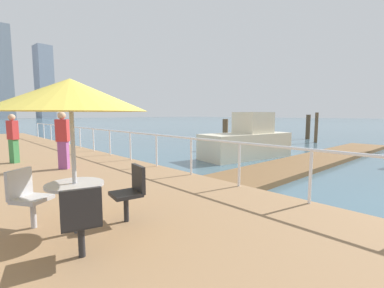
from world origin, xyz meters
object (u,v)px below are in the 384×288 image
(pedestrian_0, at_px, (63,139))
(moored_boat_2, at_px, (247,141))
(pedestrian_1, at_px, (13,138))
(cafe_chair_2, at_px, (81,218))
(cafe_chair_1, at_px, (27,194))
(cafe_table_round, at_px, (75,188))
(cafe_chair_0, at_px, (132,189))
(patio_umbrella, at_px, (70,95))

(pedestrian_0, bearing_deg, moored_boat_2, -8.09)
(pedestrian_1, bearing_deg, cafe_chair_2, -94.65)
(moored_boat_2, relative_size, pedestrian_1, 2.80)
(cafe_chair_1, distance_m, pedestrian_1, 6.71)
(cafe_table_round, relative_size, pedestrian_0, 0.44)
(pedestrian_0, bearing_deg, cafe_chair_2, -105.47)
(cafe_chair_2, xyz_separation_m, pedestrian_0, (1.61, 5.83, 0.42))
(moored_boat_2, bearing_deg, cafe_chair_0, -155.36)
(cafe_table_round, height_order, pedestrian_0, pedestrian_0)
(cafe_chair_2, bearing_deg, cafe_chair_1, 99.45)
(cafe_table_round, relative_size, cafe_chair_0, 0.89)
(cafe_chair_2, bearing_deg, patio_umbrella, 74.68)
(patio_umbrella, height_order, pedestrian_0, patio_umbrella)
(patio_umbrella, relative_size, cafe_chair_2, 2.46)
(pedestrian_1, bearing_deg, cafe_chair_0, -86.94)
(patio_umbrella, bearing_deg, cafe_table_round, 0.00)
(cafe_table_round, distance_m, cafe_chair_1, 0.86)
(cafe_chair_0, bearing_deg, patio_umbrella, 171.04)
(cafe_chair_0, xyz_separation_m, cafe_chair_1, (-1.32, 0.83, 0.00))
(cafe_chair_1, bearing_deg, cafe_chair_0, -32.38)
(moored_boat_2, height_order, cafe_chair_0, moored_boat_2)
(cafe_chair_1, relative_size, cafe_chair_2, 1.00)
(moored_boat_2, distance_m, cafe_chair_2, 10.82)
(moored_boat_2, distance_m, cafe_chair_1, 10.50)
(cafe_table_round, xyz_separation_m, cafe_chair_2, (-0.22, -0.82, -0.14))
(patio_umbrella, distance_m, pedestrian_0, 5.31)
(cafe_chair_1, xyz_separation_m, cafe_chair_2, (0.25, -1.52, 0.00))
(cafe_table_round, bearing_deg, patio_umbrella, 180.00)
(moored_boat_2, xyz_separation_m, cafe_chair_0, (-8.70, -3.99, 0.12))
(patio_umbrella, height_order, pedestrian_1, patio_umbrella)
(patio_umbrella, distance_m, cafe_chair_1, 1.69)
(cafe_chair_1, height_order, pedestrian_0, pedestrian_0)
(cafe_chair_1, xyz_separation_m, pedestrian_1, (0.92, 6.63, 0.38))
(cafe_chair_0, bearing_deg, cafe_table_round, 171.04)
(moored_boat_2, bearing_deg, cafe_chair_2, -154.40)
(pedestrian_1, bearing_deg, pedestrian_0, -67.71)
(moored_boat_2, bearing_deg, pedestrian_0, 171.91)
(cafe_chair_0, distance_m, pedestrian_0, 5.19)
(cafe_chair_2, relative_size, pedestrian_1, 0.52)
(cafe_table_round, height_order, cafe_chair_2, cafe_chair_2)
(patio_umbrella, relative_size, cafe_chair_1, 2.46)
(pedestrian_0, distance_m, pedestrian_1, 2.51)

